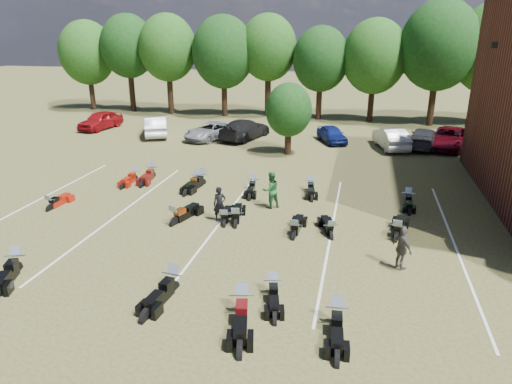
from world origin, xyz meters
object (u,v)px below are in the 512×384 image
(person_green, at_px, (271,190))
(person_black, at_px, (220,204))
(person_grey, at_px, (402,248))
(motorcycle_14, at_px, (153,178))
(car_0, at_px, (100,120))
(motorcycle_7, at_px, (51,210))
(car_4, at_px, (332,134))
(motorcycle_3, at_px, (273,295))

(person_green, bearing_deg, person_black, 7.94)
(person_grey, xyz_separation_m, motorcycle_14, (-13.59, 7.99, -0.82))
(person_green, distance_m, person_grey, 7.61)
(car_0, xyz_separation_m, person_grey, (24.03, -19.78, 0.05))
(person_grey, distance_m, motorcycle_7, 16.36)
(motorcycle_7, bearing_deg, person_green, -161.38)
(car_4, xyz_separation_m, motorcycle_7, (-12.25, -17.28, -0.63))
(person_green, bearing_deg, motorcycle_14, -61.47)
(person_green, relative_size, person_grey, 1.11)
(car_0, distance_m, motorcycle_7, 19.34)
(car_4, bearing_deg, car_0, 154.07)
(car_4, height_order, motorcycle_3, car_4)
(person_green, height_order, person_grey, person_green)
(car_0, xyz_separation_m, motorcycle_3, (19.83, -22.56, -0.77))
(person_green, bearing_deg, car_4, -137.01)
(person_green, distance_m, motorcycle_7, 10.77)
(car_4, xyz_separation_m, motorcycle_14, (-9.64, -11.40, -0.63))
(car_0, relative_size, motorcycle_7, 2.26)
(motorcycle_3, bearing_deg, person_green, 89.10)
(car_4, distance_m, motorcycle_3, 22.18)
(car_4, relative_size, person_black, 2.30)
(car_0, bearing_deg, person_grey, -30.47)
(car_4, distance_m, person_grey, 19.79)
(person_green, distance_m, motorcycle_3, 7.88)
(car_0, bearing_deg, motorcycle_14, -39.49)
(person_black, bearing_deg, car_4, 53.36)
(car_4, height_order, person_grey, person_grey)
(motorcycle_7, relative_size, motorcycle_14, 0.86)
(person_black, xyz_separation_m, motorcycle_14, (-5.81, 5.23, -0.81))
(car_4, xyz_separation_m, person_green, (-1.88, -14.51, 0.29))
(person_green, relative_size, motorcycle_3, 0.91)
(person_grey, bearing_deg, car_0, 14.96)
(person_grey, bearing_deg, person_green, 14.53)
(car_0, height_order, car_4, car_0)
(motorcycle_3, xyz_separation_m, motorcycle_14, (-9.38, 10.76, 0.00))
(person_green, height_order, motorcycle_7, person_green)
(car_4, bearing_deg, motorcycle_14, -155.02)
(car_0, bearing_deg, motorcycle_3, -39.70)
(car_4, xyz_separation_m, motorcycle_3, (-0.25, -22.17, -0.63))
(car_4, bearing_deg, motorcycle_3, -115.47)
(motorcycle_3, distance_m, motorcycle_14, 14.28)
(car_4, relative_size, person_green, 2.02)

